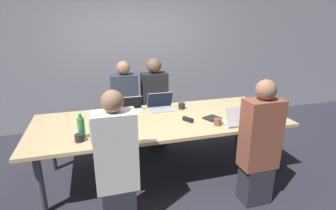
# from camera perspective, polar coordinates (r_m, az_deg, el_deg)

# --- Properties ---
(ground_plane) EXTENTS (24.00, 24.00, 0.00)m
(ground_plane) POSITION_cam_1_polar(r_m,az_deg,el_deg) (3.77, -1.41, -14.10)
(ground_plane) COLOR #2D2D38
(curtain_wall) EXTENTS (12.00, 0.06, 2.80)m
(curtain_wall) POSITION_cam_1_polar(r_m,az_deg,el_deg) (5.15, -7.20, 11.14)
(curtain_wall) COLOR #9999A3
(curtain_wall) RESTS_ON ground_plane
(conference_table) EXTENTS (3.23, 1.26, 0.77)m
(conference_table) POSITION_cam_1_polar(r_m,az_deg,el_deg) (3.44, -1.50, -3.99)
(conference_table) COLOR #D6B77F
(conference_table) RESTS_ON ground_plane
(laptop_far_center) EXTENTS (0.37, 0.25, 0.25)m
(laptop_far_center) POSITION_cam_1_polar(r_m,az_deg,el_deg) (3.76, -1.61, 0.08)
(laptop_far_center) COLOR #B7B7BC
(laptop_far_center) RESTS_ON conference_table
(person_far_center) EXTENTS (0.40, 0.24, 1.45)m
(person_far_center) POSITION_cam_1_polar(r_m,az_deg,el_deg) (4.22, -2.94, 0.13)
(person_far_center) COLOR #2D2D38
(person_far_center) RESTS_ON ground_plane
(cup_far_center) EXTENTS (0.10, 0.10, 0.09)m
(cup_far_center) POSITION_cam_1_polar(r_m,az_deg,el_deg) (3.80, 3.00, -0.23)
(cup_far_center) COLOR #232328
(cup_far_center) RESTS_ON conference_table
(laptop_near_right) EXTENTS (0.36, 0.24, 0.23)m
(laptop_near_right) POSITION_cam_1_polar(r_m,az_deg,el_deg) (3.33, 15.15, -3.08)
(laptop_near_right) COLOR silver
(laptop_near_right) RESTS_ON conference_table
(person_near_right) EXTENTS (0.40, 0.24, 1.44)m
(person_near_right) POSITION_cam_1_polar(r_m,az_deg,el_deg) (3.05, 19.25, -8.38)
(person_near_right) COLOR #2D2D38
(person_near_right) RESTS_ON ground_plane
(cup_near_right) EXTENTS (0.09, 0.09, 0.09)m
(cup_near_right) POSITION_cam_1_polar(r_m,az_deg,el_deg) (3.27, 10.76, -3.63)
(cup_near_right) COLOR brown
(cup_near_right) RESTS_ON conference_table
(laptop_far_midleft) EXTENTS (0.33, 0.22, 0.21)m
(laptop_far_midleft) POSITION_cam_1_polar(r_m,az_deg,el_deg) (3.73, -8.14, -0.42)
(laptop_far_midleft) COLOR silver
(laptop_far_midleft) RESTS_ON conference_table
(person_far_midleft) EXTENTS (0.40, 0.24, 1.43)m
(person_far_midleft) POSITION_cam_1_polar(r_m,az_deg,el_deg) (4.15, -9.27, -0.63)
(person_far_midleft) COLOR #2D2D38
(person_far_midleft) RESTS_ON ground_plane
(laptop_near_left) EXTENTS (0.31, 0.23, 0.24)m
(laptop_near_left) POSITION_cam_1_polar(r_m,az_deg,el_deg) (2.91, -13.61, -6.01)
(laptop_near_left) COLOR #B7B7BC
(laptop_near_left) RESTS_ON conference_table
(person_near_left) EXTENTS (0.40, 0.24, 1.43)m
(person_near_left) POSITION_cam_1_polar(r_m,az_deg,el_deg) (2.60, -11.13, -12.66)
(person_near_left) COLOR #2D2D38
(person_near_left) RESTS_ON ground_plane
(cup_near_left) EXTENTS (0.09, 0.09, 0.08)m
(cup_near_left) POSITION_cam_1_polar(r_m,az_deg,el_deg) (2.95, -18.75, -6.80)
(cup_near_left) COLOR #232328
(cup_near_left) RESTS_ON conference_table
(bottle_near_left) EXTENTS (0.08, 0.08, 0.28)m
(bottle_near_left) POSITION_cam_1_polar(r_m,az_deg,el_deg) (3.00, -18.37, -4.68)
(bottle_near_left) COLOR green
(bottle_near_left) RESTS_ON conference_table
(stapler) EXTENTS (0.11, 0.15, 0.05)m
(stapler) POSITION_cam_1_polar(r_m,az_deg,el_deg) (3.34, 4.37, -3.18)
(stapler) COLOR black
(stapler) RESTS_ON conference_table
(notebook) EXTENTS (0.25, 0.23, 0.02)m
(notebook) POSITION_cam_1_polar(r_m,az_deg,el_deg) (3.47, 9.58, -2.85)
(notebook) COLOR #232328
(notebook) RESTS_ON conference_table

